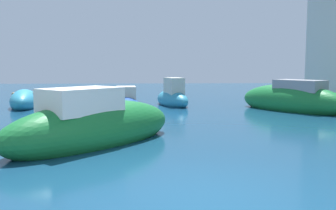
{
  "coord_description": "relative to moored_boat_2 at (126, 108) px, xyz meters",
  "views": [
    {
      "loc": [
        -0.83,
        -6.1,
        2.24
      ],
      "look_at": [
        -0.09,
        9.88,
        0.53
      ],
      "focal_mm": 39.9,
      "sensor_mm": 36.0,
      "label": 1
    }
  ],
  "objects": [
    {
      "name": "ground",
      "position": [
        1.89,
        -10.0,
        -0.39
      ],
      "size": [
        80.0,
        80.0,
        0.0
      ],
      "primitive_type": "plane",
      "color": "navy"
    },
    {
      "name": "moored_boat_5",
      "position": [
        -0.55,
        -5.61,
        0.14
      ],
      "size": [
        5.23,
        5.5,
        1.99
      ],
      "rotation": [
        0.0,
        0.0,
        0.83
      ],
      "color": "#197233",
      "rests_on": "ground"
    },
    {
      "name": "moored_boat_10",
      "position": [
        2.27,
        4.55,
        0.04
      ],
      "size": [
        2.28,
        3.6,
        1.81
      ],
      "rotation": [
        0.0,
        0.0,
        1.9
      ],
      "color": "teal",
      "rests_on": "ground"
    },
    {
      "name": "moored_boat_3",
      "position": [
        8.02,
        1.95,
        0.14
      ],
      "size": [
        4.82,
        5.82,
        1.91
      ],
      "rotation": [
        0.0,
        0.0,
        2.17
      ],
      "color": "#197233",
      "rests_on": "ground"
    },
    {
      "name": "moored_boat_8",
      "position": [
        -5.68,
        3.99,
        -0.04
      ],
      "size": [
        2.2,
        3.99,
        1.24
      ],
      "rotation": [
        0.0,
        0.0,
        1.8
      ],
      "color": "teal",
      "rests_on": "ground"
    },
    {
      "name": "moored_boat_2",
      "position": [
        0.0,
        0.0,
        0.0
      ],
      "size": [
        1.61,
        3.54,
        1.58
      ],
      "rotation": [
        0.0,
        0.0,
        4.81
      ],
      "color": "#1E479E",
      "rests_on": "ground"
    }
  ]
}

